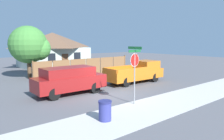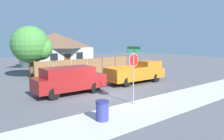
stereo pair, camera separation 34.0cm
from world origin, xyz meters
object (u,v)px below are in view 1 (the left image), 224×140
(house, at_px, (53,49))
(oak_tree, at_px, (30,46))
(stop_sign, at_px, (135,65))
(trash_bin, at_px, (105,111))
(orange_pickup, at_px, (136,72))
(red_suv, at_px, (69,80))

(house, relative_size, oak_tree, 1.70)
(stop_sign, xyz_separation_m, trash_bin, (-2.98, -1.02, -1.84))
(house, distance_m, orange_pickup, 15.63)
(red_suv, height_order, stop_sign, stop_sign)
(red_suv, relative_size, stop_sign, 1.49)
(red_suv, xyz_separation_m, orange_pickup, (6.66, -0.01, -0.12))
(house, xyz_separation_m, red_suv, (-6.10, -15.54, -1.45))
(orange_pickup, height_order, stop_sign, stop_sign)
(oak_tree, xyz_separation_m, orange_pickup, (6.30, -8.18, -2.30))
(stop_sign, height_order, trash_bin, stop_sign)
(house, xyz_separation_m, orange_pickup, (0.55, -15.54, -1.57))
(house, xyz_separation_m, oak_tree, (-5.74, -7.36, 0.73))
(trash_bin, bearing_deg, stop_sign, 18.80)
(orange_pickup, bearing_deg, stop_sign, -135.69)
(house, bearing_deg, stop_sign, -102.25)
(stop_sign, relative_size, trash_bin, 3.55)
(house, xyz_separation_m, trash_bin, (-7.34, -21.06, -2.00))
(orange_pickup, bearing_deg, trash_bin, -143.26)
(house, bearing_deg, red_suv, -111.44)
(house, height_order, trash_bin, house)
(oak_tree, height_order, stop_sign, oak_tree)
(oak_tree, relative_size, stop_sign, 1.52)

